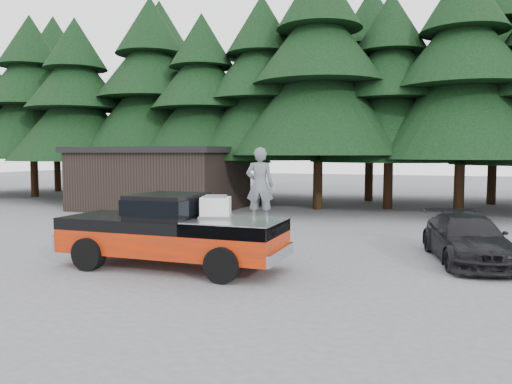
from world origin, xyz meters
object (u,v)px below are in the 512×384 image
(man_on_bed, at_px, (260,185))
(parked_car, at_px, (467,239))
(pickup_truck, at_px, (172,242))
(air_compressor, at_px, (216,208))
(utility_building, at_px, (162,178))

(man_on_bed, height_order, parked_car, man_on_bed)
(pickup_truck, distance_m, air_compressor, 1.48)
(air_compressor, distance_m, man_on_bed, 1.58)
(pickup_truck, xyz_separation_m, air_compressor, (1.14, 0.24, 0.92))
(pickup_truck, height_order, air_compressor, air_compressor)
(man_on_bed, relative_size, utility_building, 0.21)
(parked_car, bearing_deg, man_on_bed, -154.48)
(parked_car, bearing_deg, utility_building, 137.21)
(air_compressor, distance_m, utility_building, 14.76)
(pickup_truck, bearing_deg, man_on_bed, -5.73)
(pickup_truck, distance_m, utility_building, 14.37)
(pickup_truck, bearing_deg, utility_building, 121.41)
(pickup_truck, height_order, man_on_bed, man_on_bed)
(man_on_bed, bearing_deg, pickup_truck, -17.64)
(pickup_truck, distance_m, man_on_bed, 2.96)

